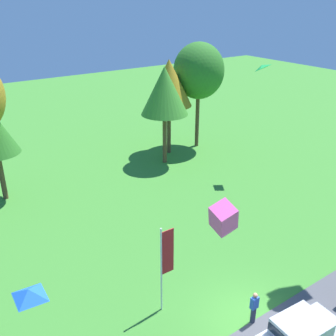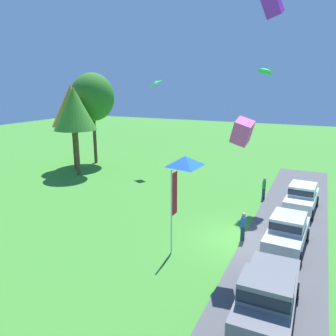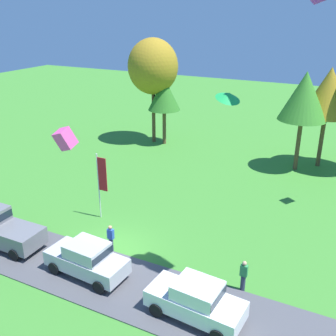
{
  "view_description": "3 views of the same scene",
  "coord_description": "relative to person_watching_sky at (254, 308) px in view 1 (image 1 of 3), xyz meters",
  "views": [
    {
      "loc": [
        -10.83,
        -9.11,
        13.81
      ],
      "look_at": [
        -0.15,
        6.31,
        5.4
      ],
      "focal_mm": 42.0,
      "sensor_mm": 36.0,
      "label": 1
    },
    {
      "loc": [
        -17.05,
        -3.59,
        8.56
      ],
      "look_at": [
        2.53,
        5.6,
        3.05
      ],
      "focal_mm": 35.0,
      "sensor_mm": 36.0,
      "label": 2
    },
    {
      "loc": [
        11.49,
        -15.86,
        12.99
      ],
      "look_at": [
        1.73,
        3.63,
        4.12
      ],
      "focal_mm": 42.0,
      "sensor_mm": 36.0,
      "label": 3
    }
  ],
  "objects": [
    {
      "name": "ground_plane",
      "position": [
        -0.02,
        0.21,
        -0.88
      ],
      "size": [
        120.0,
        120.0,
        0.0
      ],
      "primitive_type": "plane",
      "color": "#3D842D"
    },
    {
      "name": "person_watching_sky",
      "position": [
        0.0,
        0.0,
        0.0
      ],
      "size": [
        0.36,
        0.24,
        1.71
      ],
      "color": "#2D334C",
      "rests_on": "ground"
    },
    {
      "name": "tree_lone_near",
      "position": [
        7.18,
        17.64,
        5.49
      ],
      "size": [
        3.98,
        3.98,
        8.4
      ],
      "color": "brown",
      "rests_on": "ground"
    },
    {
      "name": "tree_right_of_center",
      "position": [
        8.84,
        19.38,
        5.66
      ],
      "size": [
        4.08,
        4.08,
        8.62
      ],
      "color": "brown",
      "rests_on": "ground"
    },
    {
      "name": "tree_far_right",
      "position": [
        12.09,
        19.3,
        6.37
      ],
      "size": [
        4.66,
        4.66,
        9.83
      ],
      "color": "brown",
      "rests_on": "ground"
    },
    {
      "name": "flag_banner",
      "position": [
        -2.71,
        3.06,
        1.99
      ],
      "size": [
        0.71,
        0.08,
        4.53
      ],
      "color": "silver",
      "rests_on": "ground"
    },
    {
      "name": "kite_box_high_left",
      "position": [
        -2.43,
        -0.19,
        5.64
      ],
      "size": [
        1.04,
        1.08,
        1.4
      ],
      "primitive_type": "cube",
      "rotation": [
        0.32,
        0.3,
        4.71
      ],
      "color": "#EA4C9E"
    },
    {
      "name": "kite_diamond_low_drifter",
      "position": [
        11.82,
        11.58,
        7.87
      ],
      "size": [
        1.15,
        1.26,
        0.71
      ],
      "primitive_type": "pyramid",
      "rotation": [
        -0.49,
        0.0,
        0.34
      ],
      "color": "green"
    },
    {
      "name": "kite_diamond_over_trees",
      "position": [
        -9.28,
        -0.22,
        5.73
      ],
      "size": [
        1.11,
        1.12,
        0.34
      ],
      "primitive_type": "pyramid",
      "rotation": [
        -0.09,
        0.0,
        2.27
      ],
      "color": "blue"
    }
  ]
}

